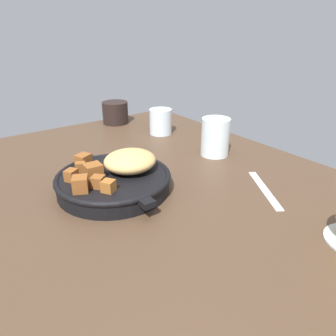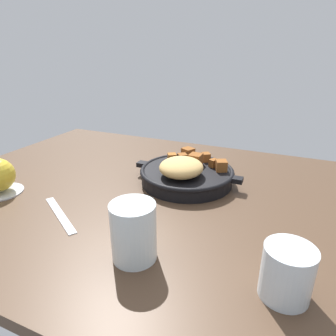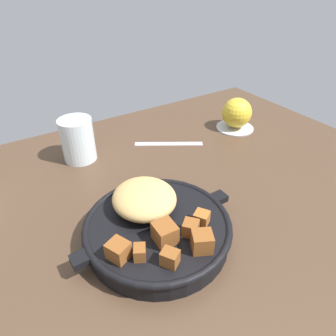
# 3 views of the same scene
# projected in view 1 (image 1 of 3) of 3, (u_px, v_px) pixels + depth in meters

# --- Properties ---
(ground_plane) EXTENTS (1.13, 0.81, 0.02)m
(ground_plane) POSITION_uv_depth(u_px,v_px,m) (161.00, 195.00, 0.69)
(ground_plane) COLOR #473323
(cast_iron_skillet) EXTENTS (0.28, 0.24, 0.08)m
(cast_iron_skillet) POSITION_uv_depth(u_px,v_px,m) (115.00, 178.00, 0.67)
(cast_iron_skillet) COLOR black
(cast_iron_skillet) RESTS_ON ground_plane
(butter_knife) EXTENTS (0.15, 0.10, 0.00)m
(butter_knife) POSITION_uv_depth(u_px,v_px,m) (265.00, 189.00, 0.68)
(butter_knife) COLOR silver
(butter_knife) RESTS_ON ground_plane
(water_glass_short) EXTENTS (0.07, 0.07, 0.08)m
(water_glass_short) POSITION_uv_depth(u_px,v_px,m) (161.00, 122.00, 1.01)
(water_glass_short) COLOR silver
(water_glass_short) RESTS_ON ground_plane
(coffee_mug_dark) EXTENTS (0.09, 0.09, 0.07)m
(coffee_mug_dark) POSITION_uv_depth(u_px,v_px,m) (115.00, 113.00, 1.12)
(coffee_mug_dark) COLOR black
(coffee_mug_dark) RESTS_ON ground_plane
(water_glass_tall) EXTENTS (0.07, 0.07, 0.10)m
(water_glass_tall) POSITION_uv_depth(u_px,v_px,m) (215.00, 137.00, 0.84)
(water_glass_tall) COLOR silver
(water_glass_tall) RESTS_ON ground_plane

